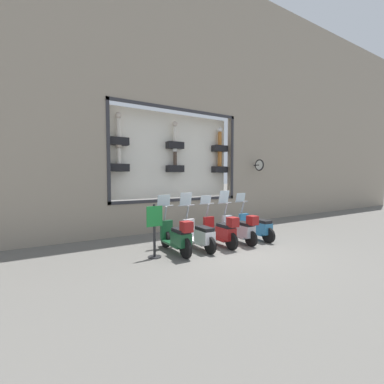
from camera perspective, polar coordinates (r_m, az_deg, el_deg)
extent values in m
plane|color=#66635E|center=(7.96, 9.04, -12.55)|extent=(120.00, 120.00, 0.00)
cube|color=gray|center=(18.33, 27.62, 13.12)|extent=(0.40, 15.15, 10.82)
cube|color=gray|center=(10.77, -3.43, -5.10)|extent=(0.40, 5.70, 1.19)
cube|color=gray|center=(12.09, -3.57, 31.52)|extent=(0.40, 5.70, 5.86)
cube|color=#2D2D33|center=(10.82, -2.97, 17.90)|extent=(0.04, 5.70, 0.12)
cube|color=#2D2D33|center=(10.51, -2.91, -1.73)|extent=(0.04, 5.70, 0.12)
cube|color=#2D2D33|center=(12.08, 8.91, 7.55)|extent=(0.04, 0.12, 3.77)
cube|color=#2D2D33|center=(9.52, -18.09, 8.58)|extent=(0.04, 0.12, 3.77)
cube|color=white|center=(11.01, -4.33, 8.00)|extent=(0.04, 5.46, 3.53)
cube|color=black|center=(12.10, 6.19, 9.57)|extent=(0.36, 0.70, 0.28)
cylinder|color=#B26B2D|center=(12.16, 6.20, 11.67)|extent=(0.17, 0.17, 0.62)
sphere|color=white|center=(12.22, 6.22, 13.62)|extent=(0.22, 0.22, 0.22)
cube|color=black|center=(10.85, -3.81, 10.30)|extent=(0.36, 0.70, 0.28)
cylinder|color=silver|center=(10.92, -3.82, 12.66)|extent=(0.17, 0.17, 0.62)
sphere|color=beige|center=(10.99, -3.83, 14.85)|extent=(0.23, 0.23, 0.23)
cube|color=black|center=(10.01, -15.98, 10.78)|extent=(0.36, 0.70, 0.28)
cylinder|color=silver|center=(10.08, -16.02, 13.49)|extent=(0.19, 0.19, 0.68)
sphere|color=beige|center=(10.17, -16.07, 16.07)|extent=(0.25, 0.25, 0.25)
cube|color=black|center=(12.03, 6.16, 4.98)|extent=(0.36, 0.70, 0.28)
cylinder|color=#B26B2D|center=(12.05, 6.17, 7.27)|extent=(0.19, 0.19, 0.68)
sphere|color=beige|center=(12.10, 6.19, 9.46)|extent=(0.25, 0.25, 0.25)
cube|color=black|center=(10.78, -3.79, 5.19)|extent=(0.36, 0.70, 0.28)
cylinder|color=#47382D|center=(10.80, -3.80, 7.40)|extent=(0.15, 0.15, 0.55)
sphere|color=white|center=(10.83, -3.81, 9.39)|extent=(0.20, 0.20, 0.20)
cube|color=black|center=(9.92, -15.89, 5.23)|extent=(0.36, 0.70, 0.28)
cylinder|color=silver|center=(9.95, -15.93, 7.72)|extent=(0.16, 0.16, 0.59)
sphere|color=beige|center=(9.99, -15.97, 10.00)|extent=(0.21, 0.21, 0.21)
cylinder|color=black|center=(12.89, 14.18, 5.79)|extent=(0.35, 0.05, 0.05)
torus|color=black|center=(12.77, 14.74, 5.81)|extent=(0.55, 0.06, 0.55)
cylinder|color=white|center=(12.77, 14.74, 5.81)|extent=(0.46, 0.03, 0.46)
cylinder|color=black|center=(9.82, 10.97, -7.99)|extent=(0.51, 0.09, 0.51)
cylinder|color=black|center=(8.92, 16.61, -9.21)|extent=(0.51, 0.09, 0.51)
cube|color=teal|center=(9.36, 13.65, -8.66)|extent=(1.02, 0.38, 0.06)
cube|color=teal|center=(9.06, 15.35, -7.72)|extent=(0.61, 0.35, 0.36)
cube|color=black|center=(9.02, 15.37, -6.29)|extent=(0.58, 0.31, 0.10)
cube|color=teal|center=(9.69, 11.40, -6.36)|extent=(0.12, 0.37, 0.56)
cylinder|color=gray|center=(9.67, 11.15, -3.42)|extent=(0.20, 0.06, 0.45)
cylinder|color=gray|center=(9.70, 10.89, -2.12)|extent=(0.04, 0.60, 0.04)
cube|color=silver|center=(9.71, 10.74, -1.16)|extent=(0.08, 0.42, 0.32)
cylinder|color=black|center=(9.33, 7.32, -8.62)|extent=(0.49, 0.09, 0.49)
cylinder|color=black|center=(8.37, 12.99, -10.07)|extent=(0.49, 0.09, 0.49)
cube|color=#B7BCC6|center=(8.84, 9.99, -9.40)|extent=(1.02, 0.39, 0.06)
cube|color=#B7BCC6|center=(8.52, 11.68, -8.45)|extent=(0.61, 0.35, 0.36)
cube|color=black|center=(8.48, 11.70, -6.93)|extent=(0.58, 0.31, 0.10)
cube|color=#B7BCC6|center=(9.19, 7.76, -6.92)|extent=(0.12, 0.37, 0.56)
cylinder|color=gray|center=(9.16, 7.51, -3.82)|extent=(0.20, 0.06, 0.45)
cylinder|color=gray|center=(9.19, 7.25, -2.45)|extent=(0.04, 0.61, 0.04)
cube|color=silver|center=(9.21, 7.11, -1.05)|extent=(0.11, 0.42, 0.44)
cube|color=maroon|center=(8.22, 13.28, -6.14)|extent=(0.28, 0.28, 0.28)
cylinder|color=black|center=(8.86, 3.35, -9.14)|extent=(0.52, 0.09, 0.52)
cylinder|color=black|center=(7.86, 8.75, -10.78)|extent=(0.52, 0.09, 0.52)
cube|color=maroon|center=(8.35, 5.88, -10.01)|extent=(1.02, 0.39, 0.06)
cube|color=maroon|center=(8.02, 7.52, -9.05)|extent=(0.61, 0.35, 0.36)
cube|color=black|center=(7.97, 7.53, -7.43)|extent=(0.58, 0.31, 0.10)
cube|color=maroon|center=(8.72, 3.72, -7.35)|extent=(0.12, 0.37, 0.56)
cylinder|color=gray|center=(8.70, 3.47, -4.08)|extent=(0.20, 0.06, 0.45)
cylinder|color=gray|center=(8.73, 3.22, -2.64)|extent=(0.04, 0.61, 0.04)
cube|color=silver|center=(8.75, 3.07, -1.68)|extent=(0.08, 0.42, 0.28)
cube|color=maroon|center=(7.70, 9.04, -6.62)|extent=(0.28, 0.28, 0.28)
cylinder|color=black|center=(8.46, -1.13, -9.81)|extent=(0.50, 0.09, 0.50)
cylinder|color=black|center=(7.39, 4.03, -11.76)|extent=(0.50, 0.09, 0.50)
cube|color=silver|center=(7.92, 1.27, -10.82)|extent=(1.02, 0.38, 0.06)
cube|color=silver|center=(7.57, 2.81, -9.86)|extent=(0.61, 0.35, 0.36)
cube|color=black|center=(7.52, 2.82, -8.15)|extent=(0.58, 0.31, 0.10)
cube|color=silver|center=(8.31, -0.76, -7.96)|extent=(0.12, 0.37, 0.56)
cylinder|color=gray|center=(8.28, -1.01, -4.53)|extent=(0.20, 0.06, 0.45)
cylinder|color=gray|center=(8.32, -1.25, -3.01)|extent=(0.04, 0.60, 0.04)
cube|color=silver|center=(8.33, -1.39, -1.54)|extent=(0.10, 0.42, 0.42)
cylinder|color=black|center=(8.08, -5.94, -10.24)|extent=(0.56, 0.09, 0.56)
cylinder|color=black|center=(7.00, -1.46, -12.35)|extent=(0.56, 0.09, 0.56)
cube|color=#19512D|center=(7.54, -3.87, -11.33)|extent=(1.02, 0.38, 0.06)
cube|color=#19512D|center=(7.16, -2.48, -10.37)|extent=(0.61, 0.35, 0.36)
cube|color=black|center=(7.11, -2.48, -8.57)|extent=(0.58, 0.31, 0.10)
cube|color=#19512D|center=(7.94, -5.70, -8.28)|extent=(0.12, 0.37, 0.56)
cylinder|color=gray|center=(7.92, -5.93, -4.69)|extent=(0.20, 0.06, 0.45)
cylinder|color=gray|center=(7.95, -6.16, -3.10)|extent=(0.04, 0.60, 0.04)
cube|color=silver|center=(7.97, -6.29, -1.84)|extent=(0.09, 0.42, 0.34)
cube|color=maroon|center=(6.82, -1.23, -7.72)|extent=(0.28, 0.28, 0.28)
cylinder|color=#232326|center=(7.24, -8.32, -14.07)|extent=(0.36, 0.36, 0.02)
cylinder|color=#232326|center=(7.06, -8.36, -8.54)|extent=(0.07, 0.07, 1.45)
cube|color=#1E8438|center=(6.97, -8.33, -5.36)|extent=(0.03, 0.45, 0.55)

